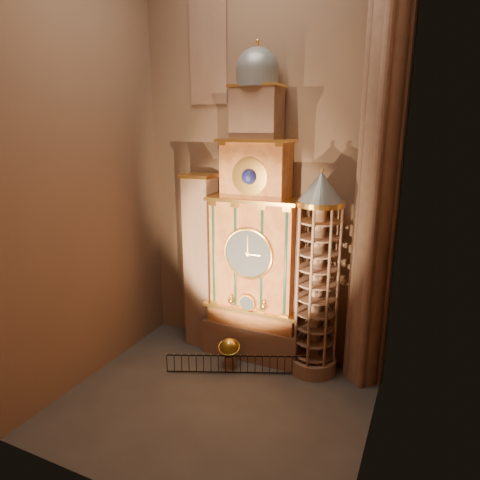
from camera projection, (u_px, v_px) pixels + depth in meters
The scene contains 11 objects.
floor at pixel (214, 402), 20.40m from camera, with size 14.00×14.00×0.00m, color #383330.
wall_back at pixel (264, 160), 22.85m from camera, with size 22.00×22.00×0.00m, color brown.
wall_left at pixel (81, 164), 20.37m from camera, with size 22.00×22.00×0.00m, color brown.
wall_right at pixel (389, 178), 14.77m from camera, with size 22.00×22.00×0.00m, color brown.
astronomical_clock at pixel (255, 242), 23.05m from camera, with size 5.60×2.41×16.70m.
portrait_tower at pixel (201, 261), 24.82m from camera, with size 1.80×1.60×10.20m.
stair_turret at pixel (317, 278), 21.77m from camera, with size 2.50×2.50×10.80m.
gothic_pier at pixel (380, 166), 19.52m from camera, with size 2.04×2.04×22.00m.
stained_glass_window at pixel (208, 53), 22.64m from camera, with size 2.20×0.14×5.20m.
celestial_globe at pixel (229, 350), 23.08m from camera, with size 1.41×1.36×1.71m.
iron_railing at pixel (237, 364), 22.58m from camera, with size 6.84×2.93×1.03m.
Camera 1 is at (8.46, -15.62, 12.72)m, focal length 32.00 mm.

